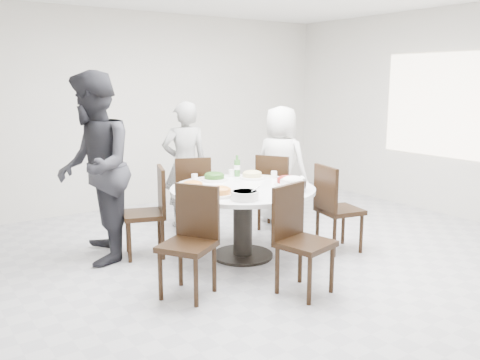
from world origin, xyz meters
TOP-DOWN VIEW (x-y plane):
  - floor at (0.00, 0.00)m, footprint 6.00×6.00m
  - wall_back at (0.00, 3.00)m, footprint 6.00×0.01m
  - wall_right at (3.00, 0.00)m, footprint 0.01×6.00m
  - window at (2.98, 0.00)m, footprint 0.04×2.20m
  - dining_table at (-0.31, 0.25)m, footprint 1.50×1.50m
  - chair_ne at (0.64, 0.85)m, footprint 0.58×0.58m
  - chair_n at (-0.31, 1.32)m, footprint 0.55×0.55m
  - chair_nw at (-1.14, 0.87)m, footprint 0.54×0.54m
  - chair_sw at (-1.27, -0.29)m, footprint 0.58×0.58m
  - chair_s at (-0.40, -0.83)m, footprint 0.50×0.50m
  - chair_se at (0.67, -0.19)m, footprint 0.50×0.50m
  - diner_right at (0.87, 1.07)m, footprint 0.73×0.87m
  - diner_middle at (-0.23, 1.63)m, footprint 0.66×0.52m
  - diner_left at (-1.59, 1.02)m, footprint 1.00×1.13m
  - dish_greens at (-0.36, 0.72)m, footprint 0.28×0.28m
  - dish_pale at (0.04, 0.57)m, footprint 0.27×0.27m
  - dish_orange at (-0.80, 0.44)m, footprint 0.27×0.27m
  - dish_redbrown at (0.16, 0.08)m, footprint 0.30×0.30m
  - dish_tofu at (-0.72, 0.05)m, footprint 0.28×0.28m
  - rice_bowl at (0.01, -0.17)m, footprint 0.26×0.26m
  - soup_bowl at (-0.60, -0.20)m, footprint 0.26×0.26m
  - beverage_bottle at (-0.01, 0.79)m, footprint 0.07×0.07m
  - tea_cups at (-0.27, 0.85)m, footprint 0.07×0.07m
  - chopsticks at (-0.28, 0.92)m, footprint 0.24×0.04m

SIDE VIEW (x-z plane):
  - floor at x=0.00m, z-range -0.01..0.01m
  - dining_table at x=-0.31m, z-range 0.00..0.75m
  - chair_ne at x=0.64m, z-range 0.00..0.95m
  - chair_n at x=-0.31m, z-range 0.00..0.95m
  - chair_nw at x=-1.14m, z-range 0.00..0.95m
  - chair_sw at x=-1.27m, z-range 0.00..0.95m
  - chair_s at x=-0.40m, z-range 0.00..0.95m
  - chair_se at x=0.67m, z-range 0.00..0.95m
  - chopsticks at x=-0.28m, z-range 0.75..0.76m
  - diner_right at x=0.87m, z-range 0.00..1.52m
  - dish_orange at x=-0.80m, z-range 0.75..0.82m
  - dish_greens at x=-0.36m, z-range 0.75..0.82m
  - dish_pale at x=0.04m, z-range 0.75..0.82m
  - dish_tofu at x=-0.72m, z-range 0.75..0.82m
  - dish_redbrown at x=0.16m, z-range 0.75..0.82m
  - tea_cups at x=-0.27m, z-range 0.75..0.83m
  - soup_bowl at x=-0.60m, z-range 0.75..0.83m
  - diner_middle at x=-0.23m, z-range 0.00..1.58m
  - rice_bowl at x=0.01m, z-range 0.75..0.86m
  - beverage_bottle at x=-0.01m, z-range 0.75..0.99m
  - diner_left at x=-1.59m, z-range 0.00..1.94m
  - wall_back at x=0.00m, z-range 0.00..2.80m
  - wall_right at x=3.00m, z-range 0.00..2.80m
  - window at x=2.98m, z-range 0.80..2.20m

